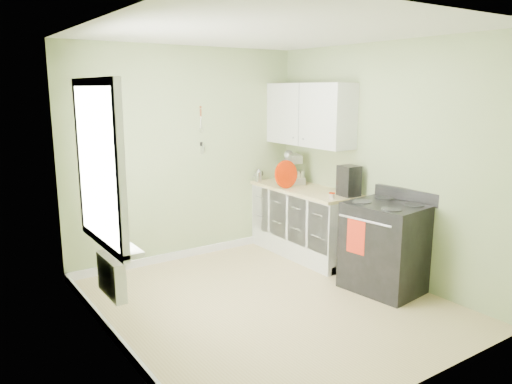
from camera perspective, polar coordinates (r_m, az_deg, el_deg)
floor at (r=5.30m, az=1.48°, el=-12.68°), size 3.20×3.60×0.02m
ceiling at (r=4.85m, az=1.66°, el=18.00°), size 3.20×3.60×0.02m
wall_back at (r=6.43m, az=-7.94°, el=4.22°), size 3.20×0.02×2.70m
wall_left at (r=4.18m, az=-16.64°, el=-0.23°), size 0.02×3.60×2.70m
wall_right at (r=5.97m, az=14.21°, el=3.39°), size 0.02×3.60×2.70m
base_cabinets at (r=6.65m, az=5.57°, el=-3.53°), size 0.60×1.60×0.87m
countertop at (r=6.54m, az=5.58°, el=0.30°), size 0.64×1.60×0.04m
upper_cabinets at (r=6.58m, az=6.10°, el=8.80°), size 0.35×1.40×0.80m
window at (r=4.43m, az=-17.66°, el=3.01°), size 0.06×1.14×1.44m
window_sill at (r=4.60m, az=-16.27°, el=-5.17°), size 0.18×1.14×0.04m
radiator at (r=4.65m, az=-16.19°, el=-9.28°), size 0.12×0.50×0.35m
wall_utensils at (r=6.47m, az=-6.28°, el=6.22°), size 0.02×0.14×0.58m
stove at (r=5.66m, az=14.60°, el=-6.01°), size 0.79×0.88×1.10m
stand_mixer at (r=6.84m, az=4.36°, el=2.59°), size 0.33×0.40×0.44m
kettle at (r=6.94m, az=0.26°, el=1.92°), size 0.17×0.10×0.17m
coffee_maker at (r=6.10m, az=10.55°, el=1.18°), size 0.23×0.25×0.37m
red_tray at (r=6.46m, az=3.45°, el=2.03°), size 0.37×0.08×0.36m
jar at (r=5.90m, az=8.67°, el=-0.43°), size 0.07×0.07×0.08m
plant_a at (r=4.34m, az=-15.29°, el=-3.70°), size 0.19×0.20×0.31m
plant_b at (r=4.44m, az=-15.76°, el=-3.33°), size 0.21×0.22×0.32m
plant_c at (r=4.69m, az=-16.86°, el=-2.56°), size 0.25×0.25×0.32m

